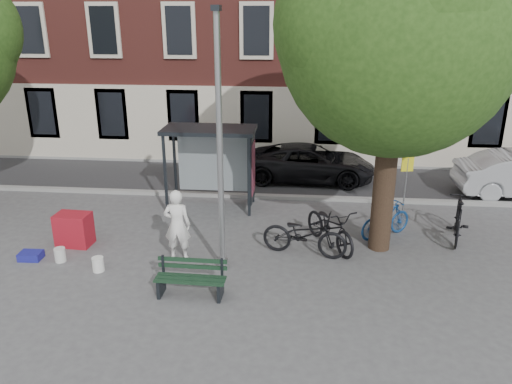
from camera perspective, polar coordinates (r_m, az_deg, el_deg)
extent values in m
plane|color=#4C4C4F|center=(12.54, -3.82, -8.60)|extent=(90.00, 90.00, 0.00)
cube|color=#28282B|center=(18.93, -0.50, 1.50)|extent=(40.00, 4.00, 0.01)
cube|color=gray|center=(17.04, -1.19, -0.43)|extent=(40.00, 0.25, 0.12)
cube|color=gray|center=(20.81, 0.07, 3.37)|extent=(40.00, 0.25, 0.12)
cylinder|color=#9EA0A3|center=(11.42, -4.16, 4.76)|extent=(0.14, 0.14, 6.00)
cylinder|color=#9EA0A3|center=(12.48, -3.83, -8.11)|extent=(0.28, 0.28, 0.24)
cube|color=#1E2328|center=(11.03, -4.57, 20.24)|extent=(0.18, 0.35, 0.12)
cylinder|color=black|center=(13.26, 14.41, 0.45)|extent=(0.56, 0.56, 3.40)
sphere|color=#244715|center=(12.57, 15.89, 16.57)|extent=(5.60, 5.60, 5.60)
sphere|color=#244715|center=(13.13, 19.87, 18.47)|extent=(3.92, 3.92, 3.92)
sphere|color=#244715|center=(12.15, 12.38, 18.18)|extent=(4.20, 4.20, 4.20)
sphere|color=#244715|center=(11.71, 17.97, 19.13)|extent=(3.64, 3.64, 3.64)
cube|color=#1E2328|center=(15.59, -10.33, 1.93)|extent=(0.08, 0.08, 2.50)
cube|color=#1E2328|center=(15.11, -0.78, 1.67)|extent=(0.08, 0.08, 2.50)
cube|color=#1E2328|center=(16.70, -9.25, 3.19)|extent=(0.08, 0.08, 2.50)
cube|color=#1E2328|center=(16.25, -0.32, 2.98)|extent=(0.08, 0.08, 2.50)
cube|color=#1E2328|center=(15.52, -5.37, 7.10)|extent=(2.85, 1.45, 0.12)
cube|color=#8C999E|center=(16.39, -4.86, 3.52)|extent=(2.34, 0.04, 2.00)
cube|color=#1E2328|center=(15.64, -0.55, 2.79)|extent=(0.12, 1.14, 2.12)
cube|color=#D84C19|center=(15.63, -0.29, 2.78)|extent=(0.02, 0.90, 1.62)
imported|color=white|center=(12.71, -8.99, -3.73)|extent=(0.69, 0.47, 1.86)
cube|color=#1E2328|center=(11.53, -10.77, -10.51)|extent=(0.08, 0.49, 0.40)
cube|color=#1E2328|center=(11.23, -4.08, -11.08)|extent=(0.08, 0.49, 0.40)
cube|color=#16331F|center=(11.12, -7.73, -10.25)|extent=(1.57, 0.14, 0.04)
cube|color=#16331F|center=(11.25, -7.53, -9.85)|extent=(1.57, 0.14, 0.04)
cube|color=#16331F|center=(11.39, -7.33, -9.45)|extent=(1.57, 0.14, 0.04)
cube|color=#16331F|center=(11.38, -7.26, -8.45)|extent=(1.57, 0.08, 0.09)
cube|color=#16331F|center=(11.30, -7.30, -7.73)|extent=(1.57, 0.08, 0.09)
imported|color=black|center=(12.94, 5.57, -4.83)|extent=(2.32, 1.22, 1.16)
imported|color=navy|center=(14.38, 14.63, -3.04)|extent=(1.72, 1.41, 1.06)
imported|color=black|center=(13.47, 8.48, -3.92)|extent=(1.78, 2.32, 1.17)
imported|color=black|center=(14.82, 22.11, -2.83)|extent=(1.12, 2.14, 1.24)
imported|color=black|center=(18.76, 6.18, 3.34)|extent=(4.90, 2.40, 1.34)
cube|color=maroon|center=(14.34, -20.09, -4.05)|extent=(0.93, 0.65, 0.90)
cube|color=navy|center=(14.09, -24.34, -6.64)|extent=(0.57, 0.42, 0.20)
cylinder|color=silver|center=(13.66, -21.48, -6.69)|extent=(0.31, 0.31, 0.36)
cylinder|color=white|center=(12.87, -17.60, -7.87)|extent=(0.33, 0.33, 0.36)
cylinder|color=#9EA0A3|center=(15.36, 16.64, 0.15)|extent=(0.04, 0.04, 2.00)
cube|color=yellow|center=(15.11, 16.95, 3.13)|extent=(0.36, 0.09, 0.47)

